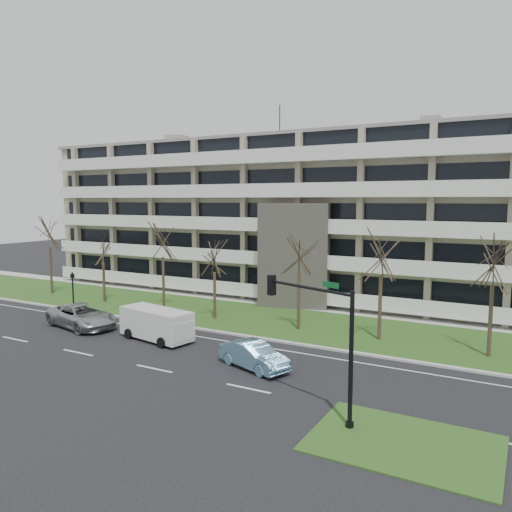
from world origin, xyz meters
The scene contains 19 objects.
ground centered at (0.00, 0.00, 0.00)m, with size 160.00×160.00×0.00m, color black.
grass_verge centered at (0.00, 13.00, 0.03)m, with size 90.00×10.00×0.06m, color #32511B.
curb centered at (0.00, 8.00, 0.06)m, with size 90.00×0.35×0.12m, color #B2B2AD.
sidewalk centered at (0.00, 18.50, 0.04)m, with size 90.00×2.00×0.08m, color #B2B2AD.
grass_median centered at (14.00, -2.00, 0.03)m, with size 7.00×5.00×0.06m, color #32511B.
lane_edge_line centered at (0.00, 6.50, 0.01)m, with size 90.00×0.12×0.01m, color white.
apartment_building centered at (-0.01, 25.32, 7.61)m, with size 60.50×15.10×18.75m.
silver_pickup centered at (-10.58, 4.41, 0.85)m, with size 2.83×6.13×1.70m, color #A9ACB0.
blue_sedan centered at (4.76, 2.74, 0.74)m, with size 1.56×4.48×1.48m, color #7FB7DC.
white_van centered at (-3.58, 4.50, 1.24)m, with size 5.61×2.90×2.07m.
traffic_signal centered at (10.19, -1.14, 3.82)m, with size 4.82×2.01×5.90m.
pedestrian_signal centered at (-16.01, 8.35, 2.03)m, with size 0.33×0.28×3.19m.
tree_0 centered at (-23.51, 12.21, 6.45)m, with size 4.14×4.14×8.29m.
tree_1 centered at (-15.86, 11.73, 5.06)m, with size 3.26×3.26×6.52m.
tree_2 centered at (-9.53, 12.41, 6.15)m, with size 3.95×3.95×7.90m.
tree_3 centered at (-3.51, 11.26, 5.12)m, with size 3.30×3.30×6.59m.
tree_4 centered at (3.54, 11.49, 5.85)m, with size 3.76×3.76×7.52m.
tree_5 centered at (9.32, 11.65, 6.00)m, with size 3.86×3.86×7.72m.
tree_6 centered at (15.98, 11.23, 6.03)m, with size 3.88×3.88×7.75m.
Camera 1 is at (17.85, -20.56, 9.28)m, focal length 35.00 mm.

